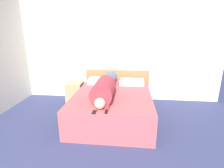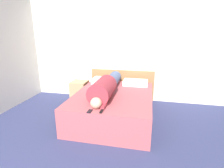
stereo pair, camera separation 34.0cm
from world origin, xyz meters
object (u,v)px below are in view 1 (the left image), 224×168
Objects in this scene: pillow_near_headboard at (101,81)px; pillow_second at (132,82)px; bed at (113,106)px; person_lying at (106,87)px; tv_remote at (106,111)px; cell_phone at (94,112)px; nightstand at (75,93)px.

pillow_near_headboard reaches higher than pillow_second.
person_lying is (-0.13, -0.07, 0.44)m from bed.
cell_phone is at bearing -167.05° from tv_remote.
person_lying is at bearing -73.60° from pillow_near_headboard.
pillow_near_headboard is at bearing 180.00° from pillow_second.
person_lying reaches higher than pillow_second.
pillow_near_headboard is at bearing 95.99° from cell_phone.
cell_phone is (0.82, -1.54, 0.26)m from nightstand.
pillow_second is (0.52, 0.82, -0.12)m from person_lying.
cell_phone is (-0.20, -0.92, 0.28)m from bed.
bed is 15.14× the size of cell_phone.
pillow_second is (1.40, 0.12, 0.31)m from nightstand.
pillow_near_headboard is (0.64, 0.12, 0.31)m from nightstand.
person_lying is 0.86m from cell_phone.
pillow_near_headboard reaches higher than cell_phone.
person_lying is at bearing 98.73° from tv_remote.
person_lying is at bearing -150.40° from bed.
nightstand is 0.32× the size of person_lying.
person_lying reaches higher than cell_phone.
person_lying is at bearing -38.34° from nightstand.
cell_phone is at bearing -62.11° from nightstand.
pillow_second is (0.76, 0.00, -0.01)m from pillow_near_headboard.
pillow_near_headboard is 1.67m from cell_phone.
nightstand reaches higher than cell_phone.
pillow_second reaches higher than bed.
bed is 3.41× the size of pillow_second.
pillow_near_headboard is at bearing 10.62° from nightstand.
pillow_near_headboard is 4.05× the size of tv_remote.
person_lying reaches higher than bed.
bed is at bearing -117.57° from pillow_second.
pillow_second is 1.76m from cell_phone.
nightstand is at bearing 123.86° from tv_remote.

